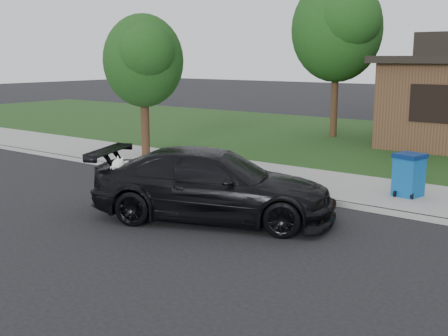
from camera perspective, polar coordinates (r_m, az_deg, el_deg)
The scene contains 8 objects.
ground at distance 10.34m, azimuth 1.40°, elevation -7.65°, with size 120.00×120.00×0.00m, color black.
sidewalk at distance 14.53m, azimuth 12.98°, elevation -2.13°, with size 60.00×3.00×0.12m, color gray.
curb at distance 13.21m, azimuth 10.30°, elevation -3.35°, with size 60.00×0.12×0.12m, color gray.
lawn at distance 21.97m, azimuth 21.59°, elevation 1.85°, with size 60.00×13.00×0.13m, color #193814.
sedan at distance 11.65m, azimuth -1.12°, elevation -1.73°, with size 5.45×3.81×1.47m.
recycling_bin at distance 13.86m, azimuth 18.25°, elevation -0.64°, with size 0.73×0.73×1.01m.
tree_0 at distance 23.15m, azimuth 11.65°, elevation 13.82°, with size 3.78×3.60×6.34m.
tree_2 at distance 18.49m, azimuth -8.13°, elevation 10.88°, with size 2.73×2.60×4.59m.
Camera 1 is at (5.69, -7.96, 3.35)m, focal length 45.00 mm.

